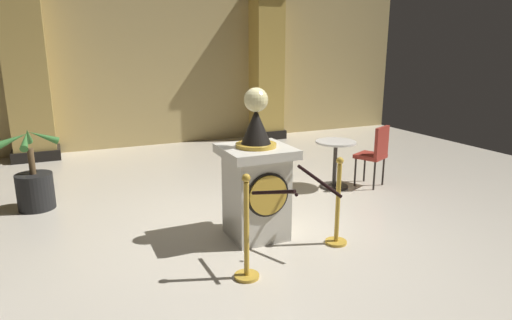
{
  "coord_description": "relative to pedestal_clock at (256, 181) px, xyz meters",
  "views": [
    {
      "loc": [
        -2.01,
        -4.51,
        2.12
      ],
      "look_at": [
        -0.07,
        -0.19,
        0.91
      ],
      "focal_mm": 30.87,
      "sensor_mm": 36.0,
      "label": 1
    }
  ],
  "objects": [
    {
      "name": "stanchion_near",
      "position": [
        -0.47,
        -0.83,
        -0.31
      ],
      "size": [
        0.24,
        0.24,
        1.03
      ],
      "color": "gold",
      "rests_on": "ground_plane"
    },
    {
      "name": "column_right",
      "position": [
        2.58,
        5.18,
        1.02
      ],
      "size": [
        0.79,
        0.79,
        3.41
      ],
      "color": "black",
      "rests_on": "ground_plane"
    },
    {
      "name": "ground_plane",
      "position": [
        0.07,
        0.2,
        -0.67
      ],
      "size": [
        12.5,
        12.5,
        0.0
      ],
      "primitive_type": "plane",
      "color": "beige"
    },
    {
      "name": "velvet_rope",
      "position": [
        0.13,
        -0.69,
        0.12
      ],
      "size": [
        0.78,
        0.76,
        0.22
      ],
      "color": "black"
    },
    {
      "name": "cafe_table",
      "position": [
        1.86,
        1.17,
        -0.2
      ],
      "size": [
        0.62,
        0.62,
        0.74
      ],
      "color": "#332D28",
      "rests_on": "ground_plane"
    },
    {
      "name": "stanchion_far",
      "position": [
        0.73,
        -0.55,
        -0.32
      ],
      "size": [
        0.24,
        0.24,
        0.99
      ],
      "color": "gold",
      "rests_on": "ground_plane"
    },
    {
      "name": "potted_palm_left",
      "position": [
        -2.35,
        2.03,
        -0.33
      ],
      "size": [
        0.75,
        0.73,
        1.13
      ],
      "color": "black",
      "rests_on": "ground_plane"
    },
    {
      "name": "back_wall",
      "position": [
        0.07,
        5.51,
        1.11
      ],
      "size": [
        12.5,
        0.16,
        3.55
      ],
      "primitive_type": "cube",
      "color": "tan",
      "rests_on": "ground_plane"
    },
    {
      "name": "column_left",
      "position": [
        -2.43,
        5.18,
        1.02
      ],
      "size": [
        0.9,
        0.9,
        3.41
      ],
      "color": "black",
      "rests_on": "ground_plane"
    },
    {
      "name": "pedestal_clock",
      "position": [
        0.0,
        0.0,
        0.0
      ],
      "size": [
        0.75,
        0.75,
        1.71
      ],
      "color": "beige",
      "rests_on": "ground_plane"
    },
    {
      "name": "cafe_chair_red",
      "position": [
        2.45,
        0.96,
        -0.09
      ],
      "size": [
        0.53,
        0.53,
        0.96
      ],
      "color": "black",
      "rests_on": "ground_plane"
    }
  ]
}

